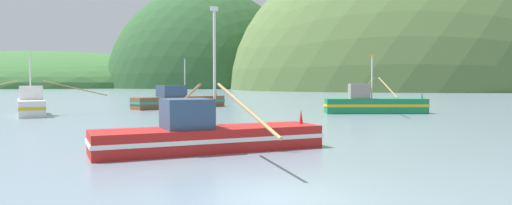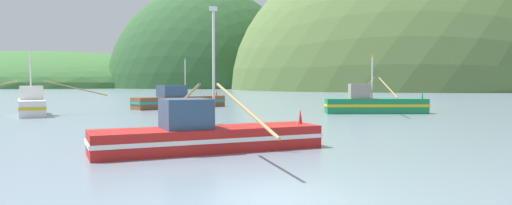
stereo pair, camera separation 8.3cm
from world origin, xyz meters
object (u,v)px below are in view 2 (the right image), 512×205
object	(u,v)px
fishing_boat_green	(374,104)
fishing_boat_white	(31,105)
fishing_boat_brown	(179,100)
fishing_boat_red	(205,135)

from	to	relation	value
fishing_boat_green	fishing_boat_white	distance (m)	31.74
fishing_boat_brown	fishing_boat_green	xyz separation A→B (m)	(20.02, -9.61, 0.01)
fishing_boat_green	fishing_boat_red	world-z (taller)	fishing_boat_red
fishing_boat_brown	fishing_boat_red	distance (m)	33.37
fishing_boat_green	fishing_boat_red	size ratio (longest dim) A/B	0.95
fishing_boat_white	fishing_boat_red	bearing A→B (deg)	-166.82
fishing_boat_brown	fishing_boat_white	bearing A→B (deg)	-178.24
fishing_boat_brown	fishing_boat_red	world-z (taller)	fishing_boat_red
fishing_boat_red	fishing_boat_white	world-z (taller)	fishing_boat_red
fishing_boat_green	fishing_boat_brown	bearing A→B (deg)	154.48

